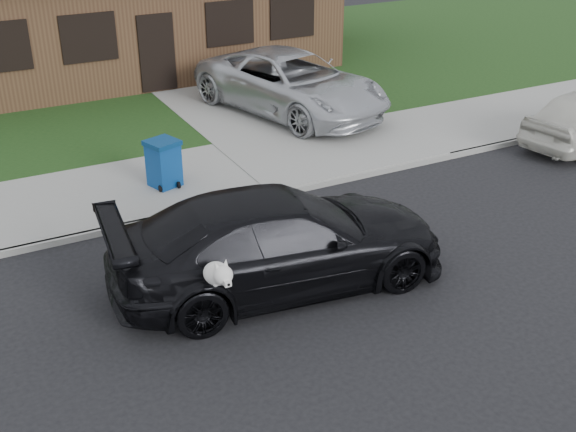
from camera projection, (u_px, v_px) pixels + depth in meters
ground at (139, 347)px, 9.98m from camera, size 120.00×120.00×0.00m
sidewalk at (61, 204)px, 13.92m from camera, size 60.00×3.00×0.12m
curb at (79, 237)px, 12.73m from camera, size 60.00×0.12×0.12m
lawn at (1, 95)px, 20.25m from camera, size 60.00×13.00×0.13m
driveway at (239, 93)px, 20.35m from camera, size 4.50×13.00×0.14m
sedan at (279, 240)px, 11.12m from camera, size 5.50×2.80×1.54m
minivan at (291, 83)px, 18.33m from camera, size 3.88×5.94×1.52m
recycling_bin at (164, 163)px, 14.35m from camera, size 0.73×0.73×0.95m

